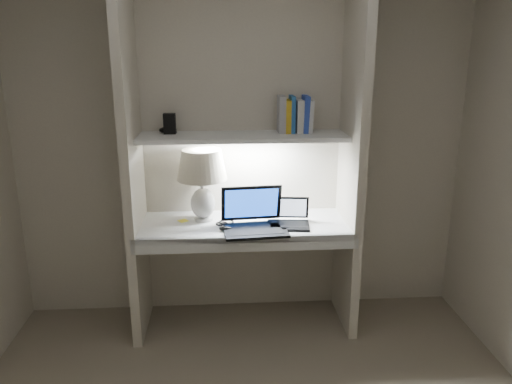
{
  "coord_description": "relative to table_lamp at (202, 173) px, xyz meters",
  "views": [
    {
      "loc": [
        -0.14,
        -2.0,
        1.94
      ],
      "look_at": [
        0.07,
        1.05,
        1.04
      ],
      "focal_mm": 35.0,
      "sensor_mm": 36.0,
      "label": 1
    }
  ],
  "objects": [
    {
      "name": "desk",
      "position": [
        0.28,
        -0.07,
        -0.36
      ],
      "size": [
        1.4,
        0.55,
        0.04
      ],
      "primitive_type": "cube",
      "color": "white",
      "rests_on": "alcove_panel_left"
    },
    {
      "name": "cable_coil",
      "position": [
        0.16,
        -0.07,
        -0.33
      ],
      "size": [
        0.12,
        0.12,
        0.01
      ],
      "primitive_type": "torus",
      "rotation": [
        0.0,
        0.0,
        -0.14
      ],
      "color": "black",
      "rests_on": "desk"
    },
    {
      "name": "strip_light",
      "position": [
        0.28,
        0.02,
        0.22
      ],
      "size": [
        0.6,
        0.04,
        0.02
      ],
      "primitive_type": "cube",
      "color": "white",
      "rests_on": "shelf"
    },
    {
      "name": "shelf_box",
      "position": [
        -0.21,
        0.09,
        0.33
      ],
      "size": [
        0.08,
        0.06,
        0.14
      ],
      "primitive_type": "cube",
      "rotation": [
        0.0,
        0.0,
        -0.0
      ],
      "color": "black",
      "rests_on": "shelf"
    },
    {
      "name": "table_lamp",
      "position": [
        0.0,
        0.0,
        0.0
      ],
      "size": [
        0.34,
        0.34,
        0.5
      ],
      "color": "white",
      "rests_on": "desk"
    },
    {
      "name": "book_row",
      "position": [
        0.64,
        0.1,
        0.38
      ],
      "size": [
        0.24,
        0.17,
        0.25
      ],
      "color": "silver",
      "rests_on": "shelf"
    },
    {
      "name": "alcove_panel_left",
      "position": [
        -0.45,
        -0.07,
        0.14
      ],
      "size": [
        0.06,
        0.55,
        2.5
      ],
      "primitive_type": "cube",
      "color": "beige",
      "rests_on": "floor"
    },
    {
      "name": "sticky_note",
      "position": [
        -0.14,
        -0.0,
        -0.34
      ],
      "size": [
        0.09,
        0.09,
        0.0
      ],
      "primitive_type": "cube",
      "rotation": [
        0.0,
        0.0,
        0.57
      ],
      "color": "yellow",
      "rests_on": "desk"
    },
    {
      "name": "back_wall",
      "position": [
        0.28,
        0.2,
        0.14
      ],
      "size": [
        3.2,
        0.01,
        2.5
      ],
      "primitive_type": "cube",
      "color": "beige",
      "rests_on": "floor"
    },
    {
      "name": "laptop_main",
      "position": [
        0.34,
        -0.19,
        -0.28
      ],
      "size": [
        0.44,
        0.39,
        0.27
      ],
      "rotation": [
        0.0,
        0.0,
        0.09
      ],
      "color": "black",
      "rests_on": "desk"
    },
    {
      "name": "alcove_panel_right",
      "position": [
        1.01,
        -0.07,
        0.14
      ],
      "size": [
        0.06,
        0.55,
        2.5
      ],
      "primitive_type": "cube",
      "color": "beige",
      "rests_on": "floor"
    },
    {
      "name": "laptop_netbook",
      "position": [
        0.58,
        -0.13,
        -0.3
      ],
      "size": [
        0.31,
        0.28,
        0.18
      ],
      "rotation": [
        0.0,
        0.0,
        -0.12
      ],
      "color": "black",
      "rests_on": "desk"
    },
    {
      "name": "shelf_gadget",
      "position": [
        -0.24,
        0.11,
        0.28
      ],
      "size": [
        0.11,
        0.08,
        0.04
      ],
      "primitive_type": "ellipsoid",
      "rotation": [
        0.0,
        0.0,
        0.14
      ],
      "color": "black",
      "rests_on": "shelf"
    },
    {
      "name": "speaker",
      "position": [
        0.47,
        0.09,
        -0.26
      ],
      "size": [
        0.11,
        0.07,
        0.15
      ],
      "primitive_type": "cube",
      "rotation": [
        0.0,
        0.0,
        0.0
      ],
      "color": "silver",
      "rests_on": "desk"
    },
    {
      "name": "shelf",
      "position": [
        0.28,
        0.02,
        0.24
      ],
      "size": [
        1.4,
        0.36,
        0.03
      ],
      "primitive_type": "cube",
      "color": "silver",
      "rests_on": "back_wall"
    },
    {
      "name": "desk_apron",
      "position": [
        0.28,
        -0.33,
        -0.39
      ],
      "size": [
        1.46,
        0.03,
        0.1
      ],
      "primitive_type": "cube",
      "color": "silver",
      "rests_on": "desk"
    },
    {
      "name": "mouse",
      "position": [
        0.16,
        -0.21,
        -0.32
      ],
      "size": [
        0.11,
        0.08,
        0.03
      ],
      "primitive_type": "ellipsoid",
      "rotation": [
        0.0,
        0.0,
        0.21
      ],
      "color": "black",
      "rests_on": "desk"
    }
  ]
}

